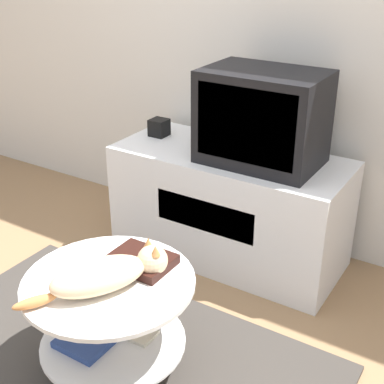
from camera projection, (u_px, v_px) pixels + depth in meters
name	position (u px, v px, depth m)	size (l,w,h in m)	color
ground_plane	(98.00, 378.00, 2.14)	(12.00, 12.00, 0.00)	#93704C
wall_back	(270.00, 2.00, 2.68)	(8.00, 0.05, 2.60)	silver
rug	(98.00, 376.00, 2.14)	(1.78, 1.23, 0.02)	#3D3833
tv_stand	(229.00, 206.00, 2.85)	(1.22, 0.53, 0.60)	white
tv	(263.00, 118.00, 2.54)	(0.57, 0.38, 0.45)	black
speaker	(159.00, 128.00, 2.96)	(0.09, 0.09, 0.09)	black
coffee_table	(110.00, 313.00, 2.06)	(0.65, 0.65, 0.42)	#B2B2B7
dvd_box	(141.00, 261.00, 2.09)	(0.24, 0.19, 0.04)	black
cat	(108.00, 273.00, 1.94)	(0.34, 0.52, 0.14)	beige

